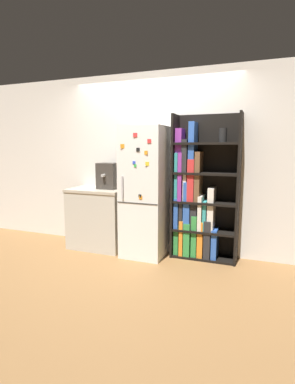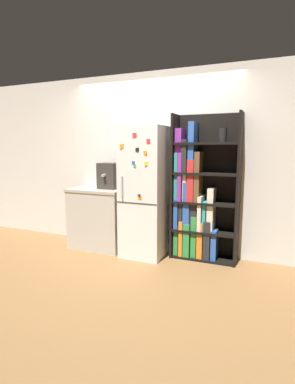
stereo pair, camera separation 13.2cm
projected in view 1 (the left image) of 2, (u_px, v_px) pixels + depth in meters
name	position (u px, v px, depth m)	size (l,w,h in m)	color
ground_plane	(142.00, 257.00, 4.20)	(16.00, 16.00, 0.00)	olive
wall_back	(154.00, 163.00, 4.44)	(8.00, 0.05, 2.60)	silver
refrigerator	(146.00, 192.00, 4.19)	(0.58, 0.64, 1.81)	white
bookshelf	(198.00, 198.00, 4.10)	(0.89, 0.34, 1.97)	black
kitchen_counter	(99.00, 218.00, 4.57)	(0.86, 0.58, 0.91)	#BCB7A8
espresso_machine	(108.00, 176.00, 4.46)	(0.29, 0.31, 0.39)	#38332D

